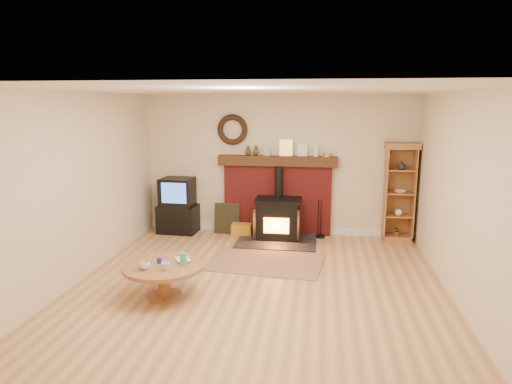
% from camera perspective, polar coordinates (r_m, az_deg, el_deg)
% --- Properties ---
extents(ground, '(5.50, 5.50, 0.00)m').
position_cam_1_polar(ground, '(6.23, 0.14, -12.04)').
color(ground, '#A57A44').
rests_on(ground, ground).
extents(room_shell, '(5.02, 5.52, 2.61)m').
position_cam_1_polar(room_shell, '(5.87, 0.11, 3.94)').
color(room_shell, '#C6B897').
rests_on(room_shell, ground).
extents(chimney_breast, '(2.20, 0.22, 1.78)m').
position_cam_1_polar(chimney_breast, '(8.54, 2.70, 0.01)').
color(chimney_breast, maroon).
rests_on(chimney_breast, ground).
extents(wood_stove, '(1.40, 1.00, 1.31)m').
position_cam_1_polar(wood_stove, '(8.25, 2.72, -3.49)').
color(wood_stove, black).
rests_on(wood_stove, ground).
extents(area_rug, '(1.86, 1.37, 0.01)m').
position_cam_1_polar(area_rug, '(7.20, 1.19, -8.70)').
color(area_rug, brown).
rests_on(area_rug, ground).
extents(tv_unit, '(0.74, 0.54, 1.05)m').
position_cam_1_polar(tv_unit, '(8.79, -9.75, -1.80)').
color(tv_unit, black).
rests_on(tv_unit, ground).
extents(curio_cabinet, '(0.57, 0.41, 1.76)m').
position_cam_1_polar(curio_cabinet, '(8.48, 17.46, -0.01)').
color(curio_cabinet, '#9C6433').
rests_on(curio_cabinet, ground).
extents(firelog_box, '(0.38, 0.25, 0.23)m').
position_cam_1_polar(firelog_box, '(8.52, -1.82, -4.74)').
color(firelog_box, '#D3980E').
rests_on(firelog_box, ground).
extents(leaning_painting, '(0.48, 0.13, 0.57)m').
position_cam_1_polar(leaning_painting, '(8.68, -3.65, -3.30)').
color(leaning_painting, black).
rests_on(leaning_painting, ground).
extents(fire_tools, '(0.16, 0.16, 0.70)m').
position_cam_1_polar(fire_tools, '(8.50, 8.03, -4.97)').
color(fire_tools, black).
rests_on(fire_tools, ground).
extents(coffee_table, '(1.03, 1.03, 0.60)m').
position_cam_1_polar(coffee_table, '(5.98, -11.49, -9.62)').
color(coffee_table, brown).
rests_on(coffee_table, ground).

